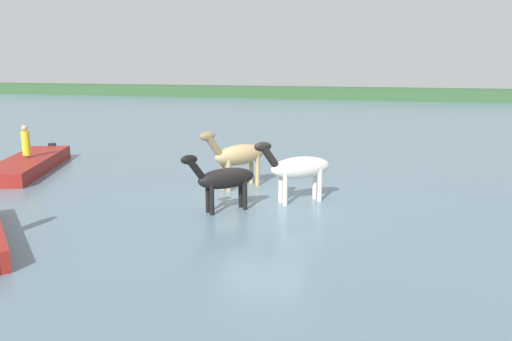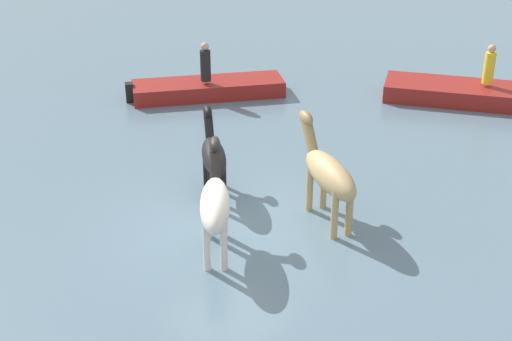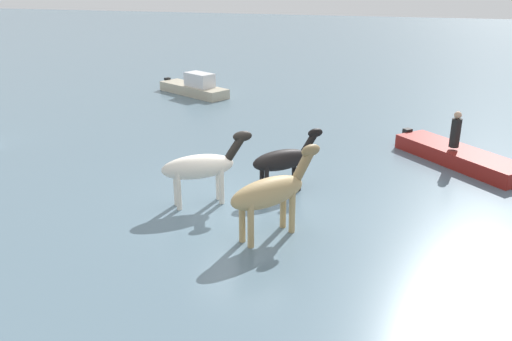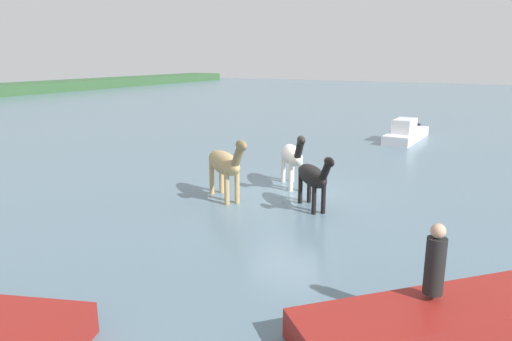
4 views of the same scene
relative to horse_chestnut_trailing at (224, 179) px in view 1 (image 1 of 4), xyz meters
name	(u,v)px [view 1 (image 1 of 4)]	position (x,y,z in m)	size (l,w,h in m)	color
ground_plane	(263,204)	(0.90, 1.05, -0.97)	(140.71, 140.71, 0.00)	slate
distant_shoreline	(354,98)	(0.90, 46.62, -0.97)	(126.64, 6.00, 2.40)	#325731
horse_chestnut_trailing	(224,179)	(0.00, 0.00, 0.00)	(1.87, 1.81, 1.76)	black
horse_mid_herd	(238,155)	(-0.38, 2.73, 0.17)	(1.89, 2.38, 2.06)	tan
horse_rear_stallion	(298,168)	(1.89, 1.47, 0.11)	(2.26, 1.80, 1.96)	silver
boat_tender_starboard	(29,166)	(-9.18, 3.27, -0.78)	(3.43, 6.00, 0.77)	maroon
person_helmsman_aft	(26,141)	(-9.26, 3.32, 0.21)	(0.32, 0.32, 1.19)	yellow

